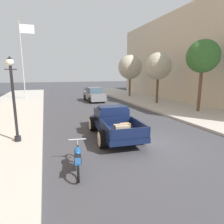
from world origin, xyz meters
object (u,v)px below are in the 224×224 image
at_px(street_tree_third, 130,67).
at_px(street_lamp_near, 13,94).
at_px(motorcycle_parked, 78,158).
at_px(hotrod_truck_navy, 113,121).
at_px(street_tree_nearest, 203,57).
at_px(car_background_grey, 94,95).
at_px(street_tree_second, 158,66).
at_px(flagpole, 23,52).

bearing_deg(street_tree_third, street_lamp_near, -130.15).
xyz_separation_m(motorcycle_parked, street_tree_third, (10.25, 18.22, 3.66)).
relative_size(hotrod_truck_navy, street_tree_nearest, 0.87).
distance_m(motorcycle_parked, street_tree_third, 21.22).
height_order(hotrod_truck_navy, street_tree_nearest, street_tree_nearest).
distance_m(street_lamp_near, street_tree_third, 19.47).
bearing_deg(motorcycle_parked, street_tree_third, 60.63).
bearing_deg(car_background_grey, street_lamp_near, -118.55).
bearing_deg(car_background_grey, street_tree_nearest, -55.50).
bearing_deg(street_tree_third, street_tree_second, -88.90).
height_order(hotrod_truck_navy, street_lamp_near, street_lamp_near).
relative_size(hotrod_truck_navy, street_tree_third, 0.90).
bearing_deg(street_tree_second, flagpole, 147.11).
distance_m(flagpole, street_tree_nearest, 19.89).
distance_m(street_lamp_near, street_tree_nearest, 13.93).
xyz_separation_m(flagpole, street_tree_nearest, (14.25, -13.82, -1.20)).
bearing_deg(street_tree_third, flagpole, 171.56).
bearing_deg(street_tree_nearest, street_tree_third, 94.43).
bearing_deg(street_lamp_near, street_tree_nearest, 12.54).
height_order(car_background_grey, street_tree_third, street_tree_third).
height_order(motorcycle_parked, flagpole, flagpole).
bearing_deg(flagpole, street_tree_third, -8.44).
bearing_deg(flagpole, car_background_grey, -28.94).
xyz_separation_m(hotrod_truck_navy, street_lamp_near, (-4.66, 0.21, 1.63)).
relative_size(street_lamp_near, street_tree_nearest, 0.67).
relative_size(car_background_grey, street_tree_second, 0.82).
bearing_deg(car_background_grey, street_tree_second, -37.62).
xyz_separation_m(hotrod_truck_navy, street_tree_second, (7.98, 8.31, 3.24)).
height_order(hotrod_truck_navy, street_tree_third, street_tree_third).
xyz_separation_m(street_lamp_near, flagpole, (-0.83, 16.81, 3.39)).
height_order(hotrod_truck_navy, street_tree_second, street_tree_second).
bearing_deg(street_tree_second, street_tree_third, 91.10).
xyz_separation_m(street_lamp_near, street_tree_nearest, (13.43, 2.99, 2.19)).
relative_size(car_background_grey, street_tree_third, 0.77).
height_order(flagpole, street_tree_nearest, flagpole).
relative_size(street_tree_nearest, street_tree_second, 1.10).
bearing_deg(hotrod_truck_navy, motorcycle_parked, -127.05).
bearing_deg(street_tree_third, hotrod_truck_navy, -117.56).
distance_m(hotrod_truck_navy, flagpole, 18.57).
xyz_separation_m(hotrod_truck_navy, flagpole, (-5.49, 17.01, 5.02)).
bearing_deg(street_lamp_near, car_background_grey, 61.45).
distance_m(street_tree_nearest, street_tree_third, 11.89).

